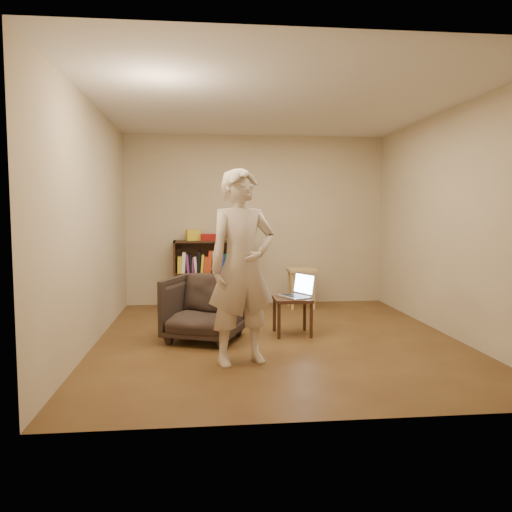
{
  "coord_description": "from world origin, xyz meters",
  "views": [
    {
      "loc": [
        -0.81,
        -5.48,
        1.42
      ],
      "look_at": [
        -0.2,
        0.35,
        0.91
      ],
      "focal_mm": 35.0,
      "sensor_mm": 36.0,
      "label": 1
    }
  ],
  "objects": [
    {
      "name": "floor",
      "position": [
        0.0,
        0.0,
        0.0
      ],
      "size": [
        4.5,
        4.5,
        0.0
      ],
      "primitive_type": "plane",
      "color": "#4A2E17",
      "rests_on": "ground"
    },
    {
      "name": "ceiling",
      "position": [
        0.0,
        0.0,
        2.6
      ],
      "size": [
        4.5,
        4.5,
        0.0
      ],
      "primitive_type": "plane",
      "color": "silver",
      "rests_on": "wall_back"
    },
    {
      "name": "wall_back",
      "position": [
        0.0,
        2.25,
        1.3
      ],
      "size": [
        4.0,
        0.0,
        4.0
      ],
      "primitive_type": "plane",
      "rotation": [
        1.57,
        0.0,
        0.0
      ],
      "color": "beige",
      "rests_on": "floor"
    },
    {
      "name": "wall_left",
      "position": [
        -2.0,
        0.0,
        1.3
      ],
      "size": [
        0.0,
        4.5,
        4.5
      ],
      "primitive_type": "plane",
      "rotation": [
        1.57,
        0.0,
        1.57
      ],
      "color": "beige",
      "rests_on": "floor"
    },
    {
      "name": "wall_right",
      "position": [
        2.0,
        0.0,
        1.3
      ],
      "size": [
        0.0,
        4.5,
        4.5
      ],
      "primitive_type": "plane",
      "rotation": [
        1.57,
        0.0,
        -1.57
      ],
      "color": "beige",
      "rests_on": "floor"
    },
    {
      "name": "bookshelf",
      "position": [
        -0.67,
        2.09,
        0.44
      ],
      "size": [
        1.2,
        0.3,
        1.0
      ],
      "color": "black",
      "rests_on": "floor"
    },
    {
      "name": "box_yellow",
      "position": [
        -0.97,
        2.11,
        1.08
      ],
      "size": [
        0.22,
        0.18,
        0.16
      ],
      "primitive_type": "cube",
      "rotation": [
        0.0,
        0.0,
        0.22
      ],
      "color": "yellow",
      "rests_on": "bookshelf"
    },
    {
      "name": "red_cloth",
      "position": [
        -0.7,
        2.09,
        1.05
      ],
      "size": [
        0.31,
        0.24,
        0.1
      ],
      "primitive_type": "cube",
      "rotation": [
        0.0,
        0.0,
        -0.09
      ],
      "color": "maroon",
      "rests_on": "bookshelf"
    },
    {
      "name": "box_green",
      "position": [
        -0.36,
        2.08,
        1.07
      ],
      "size": [
        0.16,
        0.16,
        0.14
      ],
      "primitive_type": "cube",
      "rotation": [
        0.0,
        0.0,
        0.14
      ],
      "color": "#1B6727",
      "rests_on": "bookshelf"
    },
    {
      "name": "box_white",
      "position": [
        -0.16,
        2.06,
        1.04
      ],
      "size": [
        0.11,
        0.11,
        0.08
      ],
      "primitive_type": "cube",
      "rotation": [
        0.0,
        0.0,
        -0.13
      ],
      "color": "white",
      "rests_on": "bookshelf"
    },
    {
      "name": "stool",
      "position": [
        0.63,
        1.79,
        0.47
      ],
      "size": [
        0.41,
        0.41,
        0.59
      ],
      "color": "tan",
      "rests_on": "floor"
    },
    {
      "name": "armchair",
      "position": [
        -0.81,
        0.02,
        0.36
      ],
      "size": [
        1.01,
        1.02,
        0.72
      ],
      "primitive_type": "imported",
      "rotation": [
        0.0,
        0.0,
        -0.37
      ],
      "color": "#2A231C",
      "rests_on": "floor"
    },
    {
      "name": "side_table",
      "position": [
        0.21,
        0.17,
        0.36
      ],
      "size": [
        0.43,
        0.43,
        0.44
      ],
      "color": "black",
      "rests_on": "floor"
    },
    {
      "name": "laptop",
      "position": [
        0.28,
        0.21,
        0.5
      ],
      "size": [
        0.44,
        0.47,
        0.28
      ],
      "rotation": [
        0.0,
        0.0,
        -1.1
      ],
      "color": "silver",
      "rests_on": "side_table"
    },
    {
      "name": "person",
      "position": [
        -0.46,
        -0.86,
        0.91
      ],
      "size": [
        0.77,
        0.63,
        1.83
      ],
      "primitive_type": "imported",
      "rotation": [
        0.0,
        0.0,
        0.33
      ],
      "color": "beige",
      "rests_on": "floor"
    }
  ]
}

